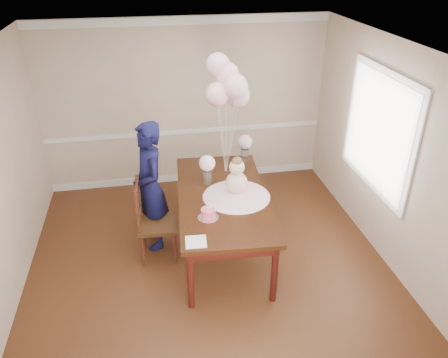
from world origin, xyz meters
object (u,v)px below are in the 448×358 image
at_px(dining_table_top, 223,197).
at_px(birthday_cake, 208,213).
at_px(woman, 150,187).
at_px(dining_chair_seat, 158,224).

distance_m(dining_table_top, birthday_cake, 0.56).
distance_m(birthday_cake, woman, 1.01).
xyz_separation_m(dining_table_top, dining_chair_seat, (-0.84, 0.00, -0.32)).
bearing_deg(birthday_cake, dining_table_top, 61.93).
xyz_separation_m(birthday_cake, woman, (-0.64, 0.79, -0.03)).
distance_m(birthday_cake, dining_chair_seat, 0.86).
bearing_deg(dining_chair_seat, woman, 104.23).
height_order(dining_chair_seat, woman, woman).
height_order(dining_table_top, birthday_cake, birthday_cake).
xyz_separation_m(dining_table_top, woman, (-0.89, 0.30, 0.07)).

